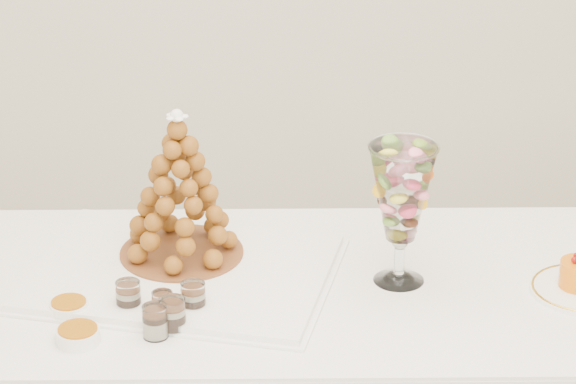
{
  "coord_description": "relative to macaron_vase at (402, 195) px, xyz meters",
  "views": [
    {
      "loc": [
        -0.2,
        -2.45,
        2.23
      ],
      "look_at": [
        -0.01,
        0.22,
        0.98
      ],
      "focal_mm": 85.0,
      "sensor_mm": 36.0,
      "label": 1
    }
  ],
  "objects": [
    {
      "name": "verrine_b",
      "position": [
        -0.53,
        -0.13,
        -0.18
      ],
      "size": [
        0.05,
        0.05,
        0.06
      ],
      "primitive_type": "cylinder",
      "rotation": [
        0.0,
        0.0,
        -0.06
      ],
      "color": "white",
      "rests_on": "buffet_table"
    },
    {
      "name": "croquembouche",
      "position": [
        -0.49,
        0.12,
        -0.02
      ],
      "size": [
        0.29,
        0.29,
        0.36
      ],
      "rotation": [
        0.0,
        0.0,
        0.17
      ],
      "color": "brown",
      "rests_on": "lace_tray"
    },
    {
      "name": "verrine_e",
      "position": [
        -0.51,
        -0.19,
        -0.18
      ],
      "size": [
        0.07,
        0.07,
        0.08
      ],
      "primitive_type": "cylinder",
      "rotation": [
        0.0,
        0.0,
        0.33
      ],
      "color": "white",
      "rests_on": "buffet_table"
    },
    {
      "name": "ramekin_back",
      "position": [
        -0.73,
        -0.1,
        -0.2
      ],
      "size": [
        0.09,
        0.09,
        0.03
      ],
      "primitive_type": "cylinder",
      "color": "white",
      "rests_on": "buffet_table"
    },
    {
      "name": "macaron_vase",
      "position": [
        0.0,
        0.0,
        0.0
      ],
      "size": [
        0.15,
        0.15,
        0.33
      ],
      "color": "white",
      "rests_on": "buffet_table"
    },
    {
      "name": "verrine_a",
      "position": [
        -0.6,
        -0.1,
        -0.18
      ],
      "size": [
        0.07,
        0.07,
        0.07
      ],
      "primitive_type": "cylinder",
      "rotation": [
        0.0,
        0.0,
        0.25
      ],
      "color": "white",
      "rests_on": "buffet_table"
    },
    {
      "name": "ramekin_front",
      "position": [
        -0.71,
        -0.22,
        -0.2
      ],
      "size": [
        0.09,
        0.09,
        0.03
      ],
      "primitive_type": "cylinder",
      "color": "white",
      "rests_on": "buffet_table"
    },
    {
      "name": "verrine_d",
      "position": [
        -0.54,
        -0.21,
        -0.18
      ],
      "size": [
        0.07,
        0.07,
        0.07
      ],
      "primitive_type": "cylinder",
      "rotation": [
        0.0,
        0.0,
        -0.29
      ],
      "color": "white",
      "rests_on": "buffet_table"
    },
    {
      "name": "lace_tray",
      "position": [
        -0.49,
        0.05,
        -0.2
      ],
      "size": [
        0.77,
        0.66,
        0.02
      ],
      "primitive_type": "cube",
      "rotation": [
        0.0,
        0.0,
        -0.29
      ],
      "color": "white",
      "rests_on": "buffet_table"
    },
    {
      "name": "verrine_c",
      "position": [
        -0.46,
        -0.12,
        -0.18
      ],
      "size": [
        0.05,
        0.05,
        0.07
      ],
      "primitive_type": "cylinder",
      "rotation": [
        0.0,
        0.0,
        -0.0
      ],
      "color": "white",
      "rests_on": "buffet_table"
    }
  ]
}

